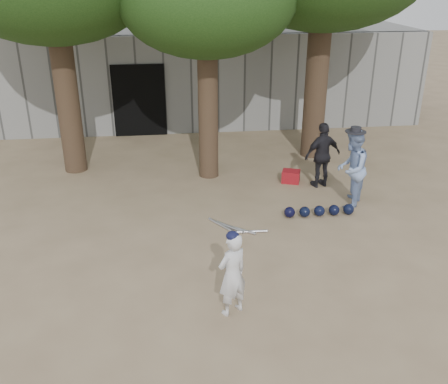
{
  "coord_description": "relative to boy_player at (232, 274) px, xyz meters",
  "views": [
    {
      "loc": [
        -0.42,
        -7.5,
        4.77
      ],
      "look_at": [
        0.6,
        1.0,
        0.95
      ],
      "focal_mm": 40.0,
      "sensor_mm": 36.0,
      "label": 1
    }
  ],
  "objects": [
    {
      "name": "helmet_row",
      "position": [
        2.27,
        3.0,
        -0.56
      ],
      "size": [
        1.51,
        0.25,
        0.23
      ],
      "color": "black",
      "rests_on": "ground"
    },
    {
      "name": "boy_player",
      "position": [
        0.0,
        0.0,
        0.0
      ],
      "size": [
        0.59,
        0.53,
        1.35
      ],
      "primitive_type": "imported",
      "rotation": [
        0.0,
        0.0,
        3.66
      ],
      "color": "silver",
      "rests_on": "ground"
    },
    {
      "name": "spectator_blue",
      "position": [
        3.06,
        3.46,
        0.18
      ],
      "size": [
        0.99,
        1.05,
        1.72
      ],
      "primitive_type": "imported",
      "rotation": [
        0.0,
        0.0,
        4.17
      ],
      "color": "#869FCF",
      "rests_on": "ground"
    },
    {
      "name": "ground",
      "position": [
        -0.44,
        1.36,
        -0.68
      ],
      "size": [
        70.0,
        70.0,
        0.0
      ],
      "primitive_type": "plane",
      "color": "#937C5E",
      "rests_on": "ground"
    },
    {
      "name": "spectator_dark",
      "position": [
        2.76,
        4.56,
        0.11
      ],
      "size": [
        0.98,
        0.6,
        1.57
      ],
      "primitive_type": "imported",
      "rotation": [
        0.0,
        0.0,
        3.39
      ],
      "color": "black",
      "rests_on": "ground"
    },
    {
      "name": "red_bag",
      "position": [
        2.11,
        4.87,
        -0.53
      ],
      "size": [
        0.5,
        0.44,
        0.3
      ],
      "primitive_type": "cube",
      "rotation": [
        0.0,
        0.0,
        -0.35
      ],
      "color": "maroon",
      "rests_on": "ground"
    },
    {
      "name": "back_building",
      "position": [
        -0.44,
        11.69,
        0.82
      ],
      "size": [
        16.0,
        5.24,
        3.0
      ],
      "color": "gray",
      "rests_on": "ground"
    },
    {
      "name": "bat_pile",
      "position": [
        0.41,
        2.61,
        -0.65
      ],
      "size": [
        1.12,
        0.8,
        0.06
      ],
      "color": "#B6B5BC",
      "rests_on": "ground"
    }
  ]
}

